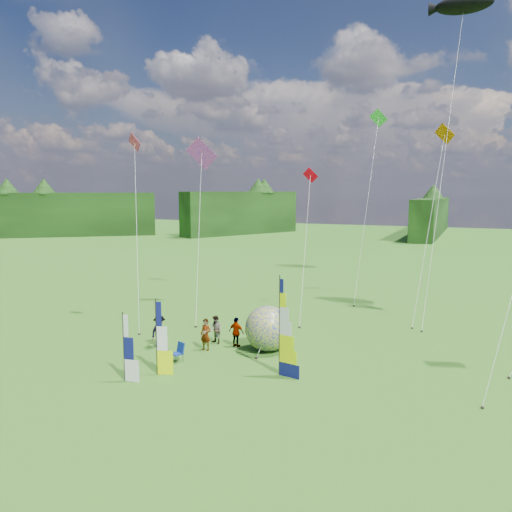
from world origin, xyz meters
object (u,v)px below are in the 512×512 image
at_px(bol_inflatable, 268,328).
at_px(kite_whale, 446,137).
at_px(feather_banner_main, 279,327).
at_px(spectator_a, 206,335).
at_px(camp_chair, 177,352).
at_px(side_banner_left, 156,338).
at_px(side_banner_far, 124,348).
at_px(spectator_d, 236,332).
at_px(spectator_c, 159,331).
at_px(spectator_b, 216,330).

relative_size(bol_inflatable, kite_whale, 0.10).
bearing_deg(feather_banner_main, spectator_a, 171.36).
relative_size(spectator_a, camp_chair, 1.74).
height_order(bol_inflatable, kite_whale, kite_whale).
distance_m(side_banner_left, kite_whale, 23.83).
height_order(feather_banner_main, spectator_a, feather_banner_main).
height_order(side_banner_far, spectator_d, side_banner_far).
height_order(side_banner_far, spectator_c, side_banner_far).
bearing_deg(spectator_d, kite_whale, -117.54).
bearing_deg(kite_whale, side_banner_far, -120.08).
distance_m(side_banner_left, spectator_d, 5.64).
distance_m(feather_banner_main, bol_inflatable, 3.81).
height_order(spectator_a, camp_chair, spectator_a).
distance_m(spectator_a, camp_chair, 2.33).
bearing_deg(kite_whale, spectator_c, -130.93).
bearing_deg(spectator_d, side_banner_far, 79.20).
height_order(spectator_b, kite_whale, kite_whale).
bearing_deg(camp_chair, spectator_d, 86.46).
height_order(feather_banner_main, side_banner_left, feather_banner_main).
bearing_deg(spectator_c, side_banner_far, -154.22).
bearing_deg(spectator_c, camp_chair, -117.81).
bearing_deg(feather_banner_main, bol_inflatable, 132.65).
height_order(bol_inflatable, spectator_c, bol_inflatable).
distance_m(spectator_b, spectator_c, 3.15).
bearing_deg(spectator_a, side_banner_left, -89.45).
xyz_separation_m(spectator_c, spectator_d, (3.85, 1.82, -0.07)).
relative_size(spectator_b, spectator_c, 0.89).
distance_m(bol_inflatable, spectator_d, 1.89).
height_order(spectator_d, camp_chair, spectator_d).
distance_m(spectator_c, spectator_d, 4.26).
distance_m(feather_banner_main, spectator_a, 5.52).
xyz_separation_m(bol_inflatable, spectator_d, (-1.84, -0.10, -0.40)).
xyz_separation_m(feather_banner_main, spectator_d, (-3.75, 3.01, -1.47)).
bearing_deg(side_banner_left, spectator_a, 67.30).
distance_m(feather_banner_main, side_banner_left, 5.79).
bearing_deg(feather_banner_main, spectator_c, -177.73).
distance_m(spectator_a, spectator_d, 1.75).
xyz_separation_m(side_banner_far, camp_chair, (0.76, 3.16, -1.06)).
relative_size(bol_inflatable, spectator_a, 1.42).
xyz_separation_m(spectator_a, spectator_c, (-2.59, -0.62, 0.03)).
relative_size(side_banner_left, spectator_d, 2.11).
distance_m(spectator_d, camp_chair, 3.86).
xyz_separation_m(side_banner_left, spectator_c, (-2.33, 3.53, -0.86)).
xyz_separation_m(spectator_c, kite_whale, (13.46, 14.73, 11.37)).
height_order(spectator_a, kite_whale, kite_whale).
xyz_separation_m(bol_inflatable, spectator_a, (-3.11, -1.31, -0.37)).
height_order(side_banner_left, spectator_b, side_banner_left).
height_order(bol_inflatable, spectator_a, bol_inflatable).
bearing_deg(side_banner_far, spectator_d, 60.75).
xyz_separation_m(side_banner_left, bol_inflatable, (3.37, 5.45, -0.53)).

